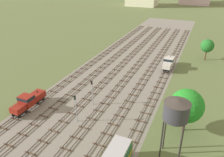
# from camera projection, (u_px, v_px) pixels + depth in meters

# --- Properties ---
(ground_plane) EXTENTS (480.00, 480.00, 0.00)m
(ground_plane) POSITION_uv_depth(u_px,v_px,m) (116.00, 79.00, 59.72)
(ground_plane) COLOR #5B6B3D
(ballast_bed) EXTENTS (26.89, 176.00, 0.01)m
(ballast_bed) POSITION_uv_depth(u_px,v_px,m) (116.00, 79.00, 59.71)
(ballast_bed) COLOR gray
(ballast_bed) RESTS_ON ground
(track_far_left) EXTENTS (2.40, 126.00, 0.29)m
(track_far_left) POSITION_uv_depth(u_px,v_px,m) (81.00, 70.00, 64.53)
(track_far_left) COLOR #47382D
(track_far_left) RESTS_ON ground
(track_left) EXTENTS (2.40, 126.00, 0.29)m
(track_left) POSITION_uv_depth(u_px,v_px,m) (95.00, 73.00, 62.91)
(track_left) COLOR #47382D
(track_left) RESTS_ON ground
(track_centre_left) EXTENTS (2.40, 126.00, 0.29)m
(track_centre_left) POSITION_uv_depth(u_px,v_px,m) (110.00, 76.00, 61.29)
(track_centre_left) COLOR #47382D
(track_centre_left) RESTS_ON ground
(track_centre) EXTENTS (2.40, 126.00, 0.29)m
(track_centre) POSITION_uv_depth(u_px,v_px,m) (126.00, 79.00, 59.67)
(track_centre) COLOR #47382D
(track_centre) RESTS_ON ground
(track_centre_right) EXTENTS (2.40, 126.00, 0.29)m
(track_centre_right) POSITION_uv_depth(u_px,v_px,m) (142.00, 82.00, 58.06)
(track_centre_right) COLOR #47382D
(track_centre_right) RESTS_ON ground
(track_right) EXTENTS (2.40, 126.00, 0.29)m
(track_right) POSITION_uv_depth(u_px,v_px,m) (160.00, 85.00, 56.44)
(track_right) COLOR #47382D
(track_right) RESTS_ON ground
(shunter_loco_far_left_near) EXTENTS (2.74, 8.46, 3.10)m
(shunter_loco_far_left_near) POSITION_uv_depth(u_px,v_px,m) (28.00, 101.00, 45.94)
(shunter_loco_far_left_near) COLOR maroon
(shunter_loco_far_left_near) RESTS_ON ground
(shunter_loco_right_mid) EXTENTS (2.74, 8.46, 3.10)m
(shunter_loco_right_mid) POSITION_uv_depth(u_px,v_px,m) (169.00, 62.00, 65.39)
(shunter_loco_right_mid) COLOR beige
(shunter_loco_right_mid) RESTS_ON ground
(water_tower) EXTENTS (3.81, 3.81, 10.39)m
(water_tower) POSITION_uv_depth(u_px,v_px,m) (176.00, 111.00, 31.04)
(water_tower) COLOR #2D2826
(water_tower) RESTS_ON ground
(signal_post_nearest) EXTENTS (0.28, 0.47, 5.88)m
(signal_post_nearest) POSITION_uv_depth(u_px,v_px,m) (92.00, 89.00, 46.79)
(signal_post_nearest) COLOR gray
(signal_post_nearest) RESTS_ON ground
(signal_post_near) EXTENTS (0.28, 0.47, 5.89)m
(signal_post_near) POSITION_uv_depth(u_px,v_px,m) (76.00, 105.00, 41.33)
(signal_post_near) COLOR gray
(signal_post_near) RESTS_ON ground
(lineside_tree_0) EXTENTS (5.98, 5.98, 8.25)m
(lineside_tree_0) POSITION_uv_depth(u_px,v_px,m) (187.00, 106.00, 38.27)
(lineside_tree_0) COLOR #4C331E
(lineside_tree_0) RESTS_ON ground
(lineside_tree_1) EXTENTS (4.16, 4.16, 6.84)m
(lineside_tree_1) POSITION_uv_depth(u_px,v_px,m) (207.00, 46.00, 70.47)
(lineside_tree_1) COLOR #4C331E
(lineside_tree_1) RESTS_ON ground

